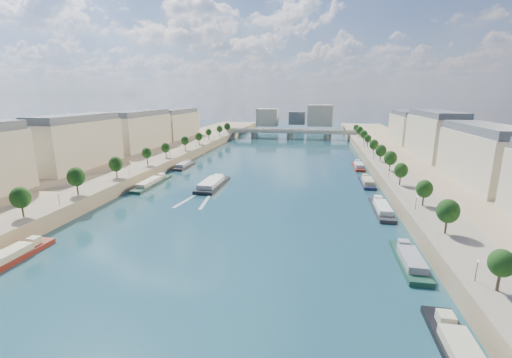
% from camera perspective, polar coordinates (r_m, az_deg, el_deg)
% --- Properties ---
extents(ground, '(700.00, 700.00, 0.00)m').
position_cam_1_polar(ground, '(162.58, 1.61, 0.47)').
color(ground, '#0C2B37').
rests_on(ground, ground).
extents(quay_left, '(44.00, 520.00, 5.00)m').
position_cam_1_polar(quay_left, '(186.61, -20.82, 2.10)').
color(quay_left, '#9E8460').
rests_on(quay_left, ground).
extents(quay_right, '(44.00, 520.00, 5.00)m').
position_cam_1_polar(quay_right, '(167.46, 26.77, 0.24)').
color(quay_right, '#9E8460').
rests_on(quay_right, ground).
extents(pave_left, '(14.00, 520.00, 0.10)m').
position_cam_1_polar(pave_left, '(178.91, -16.76, 2.78)').
color(pave_left, gray).
rests_on(pave_left, quay_left).
extents(pave_right, '(14.00, 520.00, 0.10)m').
position_cam_1_polar(pave_right, '(163.22, 21.83, 1.34)').
color(pave_right, gray).
rests_on(pave_right, quay_right).
extents(trees_left, '(4.80, 268.80, 8.26)m').
position_cam_1_polar(trees_left, '(178.87, -16.02, 4.60)').
color(trees_left, '#382B1E').
rests_on(trees_left, ground).
extents(trees_right, '(4.80, 268.80, 8.26)m').
position_cam_1_polar(trees_right, '(171.50, 20.70, 3.86)').
color(trees_right, '#382B1E').
rests_on(trees_right, ground).
extents(lamps_left, '(0.36, 200.36, 4.28)m').
position_cam_1_polar(lamps_left, '(167.65, -16.97, 3.00)').
color(lamps_left, black).
rests_on(lamps_left, ground).
extents(lamps_right, '(0.36, 200.36, 4.28)m').
position_cam_1_polar(lamps_right, '(166.67, 20.07, 2.70)').
color(lamps_right, black).
rests_on(lamps_right, ground).
extents(buildings_left, '(16.00, 226.00, 23.20)m').
position_cam_1_polar(buildings_left, '(201.46, -22.62, 6.78)').
color(buildings_left, '#BEB392').
rests_on(buildings_left, ground).
extents(buildings_right, '(16.00, 226.00, 23.20)m').
position_cam_1_polar(buildings_right, '(180.50, 30.18, 5.25)').
color(buildings_right, '#BEB392').
rests_on(buildings_right, ground).
extents(skyline, '(79.00, 42.00, 22.00)m').
position_cam_1_polar(skyline, '(377.15, 7.22, 10.29)').
color(skyline, '#BEB392').
rests_on(skyline, ground).
extents(bridge, '(112.00, 12.00, 8.15)m').
position_cam_1_polar(bridge, '(303.69, 5.77, 7.66)').
color(bridge, '#C1B79E').
rests_on(bridge, ground).
extents(tour_barge, '(8.12, 27.50, 3.76)m').
position_cam_1_polar(tour_barge, '(145.26, -7.25, -0.85)').
color(tour_barge, black).
rests_on(tour_barge, ground).
extents(wake, '(10.76, 25.97, 0.04)m').
position_cam_1_polar(wake, '(130.40, -9.41, -3.10)').
color(wake, silver).
rests_on(wake, ground).
extents(moored_barges_left, '(5.00, 151.79, 3.60)m').
position_cam_1_polar(moored_barges_left, '(127.75, -23.12, -4.04)').
color(moored_barges_left, '#181D36').
rests_on(moored_barges_left, ground).
extents(moored_barges_right, '(5.00, 159.44, 3.60)m').
position_cam_1_polar(moored_barges_right, '(120.73, 20.24, -4.79)').
color(moored_barges_right, black).
rests_on(moored_barges_right, ground).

